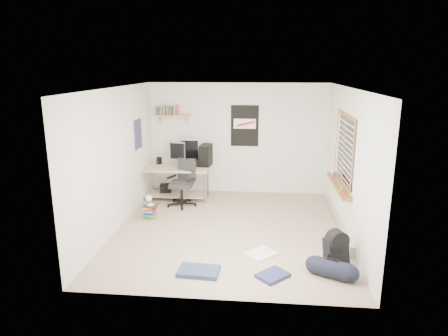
# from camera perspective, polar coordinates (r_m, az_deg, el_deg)

# --- Properties ---
(floor) EXTENTS (4.00, 4.50, 0.01)m
(floor) POSITION_cam_1_polar(r_m,az_deg,el_deg) (7.27, 0.82, -8.76)
(floor) COLOR gray
(floor) RESTS_ON ground
(ceiling) EXTENTS (4.00, 4.50, 0.01)m
(ceiling) POSITION_cam_1_polar(r_m,az_deg,el_deg) (6.69, 0.90, 11.42)
(ceiling) COLOR white
(ceiling) RESTS_ON ground
(back_wall) EXTENTS (4.00, 0.01, 2.50)m
(back_wall) POSITION_cam_1_polar(r_m,az_deg,el_deg) (9.08, 2.01, 4.19)
(back_wall) COLOR silver
(back_wall) RESTS_ON ground
(left_wall) EXTENTS (0.01, 4.50, 2.50)m
(left_wall) POSITION_cam_1_polar(r_m,az_deg,el_deg) (7.31, -15.02, 1.23)
(left_wall) COLOR silver
(left_wall) RESTS_ON ground
(right_wall) EXTENTS (0.01, 4.50, 2.50)m
(right_wall) POSITION_cam_1_polar(r_m,az_deg,el_deg) (7.01, 17.43, 0.51)
(right_wall) COLOR silver
(right_wall) RESTS_ON ground
(desk) EXTENTS (1.65, 1.23, 0.69)m
(desk) POSITION_cam_1_polar(r_m,az_deg,el_deg) (8.84, -7.04, -2.08)
(desk) COLOR tan
(desk) RESTS_ON floor
(monitor_left) EXTENTS (0.38, 0.15, 0.41)m
(monitor_left) POSITION_cam_1_polar(r_m,az_deg,el_deg) (8.91, -6.67, 1.57)
(monitor_left) COLOR #ABAAAF
(monitor_left) RESTS_ON desk
(monitor_right) EXTENTS (0.43, 0.13, 0.47)m
(monitor_right) POSITION_cam_1_polar(r_m,az_deg,el_deg) (8.90, -4.89, 1.80)
(monitor_right) COLOR #A9AAAE
(monitor_right) RESTS_ON desk
(pc_tower) EXTENTS (0.26, 0.48, 0.48)m
(pc_tower) POSITION_cam_1_polar(r_m,az_deg,el_deg) (8.84, -2.61, 1.81)
(pc_tower) COLOR black
(pc_tower) RESTS_ON desk
(keyboard) EXTENTS (0.39, 0.20, 0.02)m
(keyboard) POSITION_cam_1_polar(r_m,az_deg,el_deg) (8.92, -6.28, 0.32)
(keyboard) COLOR black
(keyboard) RESTS_ON desk
(speaker_left) EXTENTS (0.12, 0.12, 0.18)m
(speaker_left) POSITION_cam_1_polar(r_m,az_deg,el_deg) (9.08, -9.25, 0.99)
(speaker_left) COLOR black
(speaker_left) RESTS_ON desk
(speaker_right) EXTENTS (0.11, 0.11, 0.19)m
(speaker_right) POSITION_cam_1_polar(r_m,az_deg,el_deg) (8.74, -3.79, 0.66)
(speaker_right) COLOR black
(speaker_right) RESTS_ON desk
(office_chair) EXTENTS (0.84, 0.84, 0.97)m
(office_chair) POSITION_cam_1_polar(r_m,az_deg,el_deg) (8.34, -6.11, -2.15)
(office_chair) COLOR #252528
(office_chair) RESTS_ON floor
(wall_shelf) EXTENTS (0.80, 0.22, 0.24)m
(wall_shelf) POSITION_cam_1_polar(r_m,az_deg,el_deg) (9.09, -7.25, 7.48)
(wall_shelf) COLOR tan
(wall_shelf) RESTS_ON back_wall
(poster_back_wall) EXTENTS (0.62, 0.03, 0.92)m
(poster_back_wall) POSITION_cam_1_polar(r_m,az_deg,el_deg) (9.00, 2.97, 6.02)
(poster_back_wall) COLOR black
(poster_back_wall) RESTS_ON back_wall
(poster_left_wall) EXTENTS (0.02, 0.42, 0.60)m
(poster_left_wall) POSITION_cam_1_polar(r_m,az_deg,el_deg) (8.37, -12.18, 4.75)
(poster_left_wall) COLOR navy
(poster_left_wall) RESTS_ON left_wall
(window) EXTENTS (0.10, 1.50, 1.26)m
(window) POSITION_cam_1_polar(r_m,az_deg,el_deg) (7.24, 16.65, 2.62)
(window) COLOR brown
(window) RESTS_ON right_wall
(baseboard_heater) EXTENTS (0.08, 2.50, 0.18)m
(baseboard_heater) POSITION_cam_1_polar(r_m,az_deg,el_deg) (7.62, 15.96, -7.44)
(baseboard_heater) COLOR #B7B2A8
(baseboard_heater) RESTS_ON floor
(backpack) EXTENTS (0.40, 0.37, 0.43)m
(backpack) POSITION_cam_1_polar(r_m,az_deg,el_deg) (6.20, 15.70, -11.48)
(backpack) COLOR black
(backpack) RESTS_ON floor
(duffel_bag) EXTENTS (0.34, 0.34, 0.50)m
(duffel_bag) POSITION_cam_1_polar(r_m,az_deg,el_deg) (5.87, 15.15, -13.63)
(duffel_bag) COLOR black
(duffel_bag) RESTS_ON floor
(tshirt) EXTENTS (0.55, 0.55, 0.04)m
(tshirt) POSITION_cam_1_polar(r_m,az_deg,el_deg) (6.36, 5.32, -12.10)
(tshirt) COLOR silver
(tshirt) RESTS_ON floor
(jeans_a) EXTENTS (0.60, 0.40, 0.06)m
(jeans_a) POSITION_cam_1_polar(r_m,az_deg,el_deg) (5.84, -3.63, -14.51)
(jeans_a) COLOR navy
(jeans_a) RESTS_ON floor
(jeans_b) EXTENTS (0.51, 0.51, 0.05)m
(jeans_b) POSITION_cam_1_polar(r_m,az_deg,el_deg) (5.77, 6.97, -14.99)
(jeans_b) COLOR navy
(jeans_b) RESTS_ON floor
(book_stack) EXTENTS (0.50, 0.43, 0.32)m
(book_stack) POSITION_cam_1_polar(r_m,az_deg,el_deg) (7.82, -10.50, -6.09)
(book_stack) COLOR brown
(book_stack) RESTS_ON floor
(desk_lamp) EXTENTS (0.20, 0.25, 0.22)m
(desk_lamp) POSITION_cam_1_polar(r_m,az_deg,el_deg) (7.72, -10.47, -4.55)
(desk_lamp) COLOR silver
(desk_lamp) RESTS_ON book_stack
(subwoofer) EXTENTS (0.28, 0.28, 0.27)m
(subwoofer) POSITION_cam_1_polar(r_m,az_deg,el_deg) (9.07, -8.32, -3.18)
(subwoofer) COLOR black
(subwoofer) RESTS_ON floor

